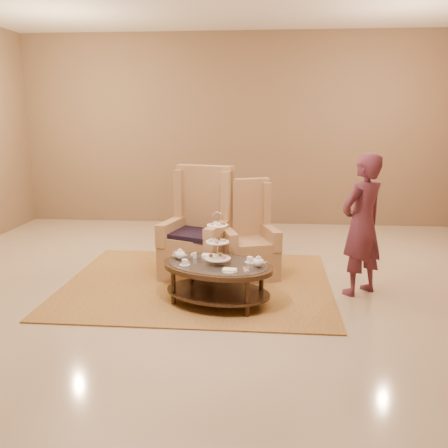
# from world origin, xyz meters

# --- Properties ---
(ground) EXTENTS (8.00, 8.00, 0.00)m
(ground) POSITION_xyz_m (0.00, 0.00, 0.00)
(ground) COLOR tan
(ground) RESTS_ON ground
(ceiling) EXTENTS (8.00, 8.00, 0.02)m
(ceiling) POSITION_xyz_m (0.00, 0.00, 0.00)
(ceiling) COLOR silver
(ceiling) RESTS_ON ground
(wall_back) EXTENTS (8.00, 0.04, 3.50)m
(wall_back) POSITION_xyz_m (0.00, 4.00, 1.75)
(wall_back) COLOR brown
(wall_back) RESTS_ON ground
(rug) EXTENTS (3.24, 2.71, 0.02)m
(rug) POSITION_xyz_m (-0.23, 0.45, 0.01)
(rug) COLOR #AD853D
(rug) RESTS_ON ground
(tea_table) EXTENTS (1.44, 1.19, 1.04)m
(tea_table) POSITION_xyz_m (0.08, -0.19, 0.38)
(tea_table) COLOR black
(tea_table) RESTS_ON ground
(armchair_left) EXTENTS (0.93, 0.95, 1.40)m
(armchair_left) POSITION_xyz_m (-0.26, 0.81, 0.48)
(armchair_left) COLOR #A67A4E
(armchair_left) RESTS_ON ground
(armchair_right) EXTENTS (0.84, 0.86, 1.24)m
(armchair_right) POSITION_xyz_m (0.35, 0.87, 0.41)
(armchair_right) COLOR #A67A4E
(armchair_right) RESTS_ON ground
(person) EXTENTS (0.71, 0.68, 1.64)m
(person) POSITION_xyz_m (1.68, 0.30, 0.82)
(person) COLOR #572533
(person) RESTS_ON ground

